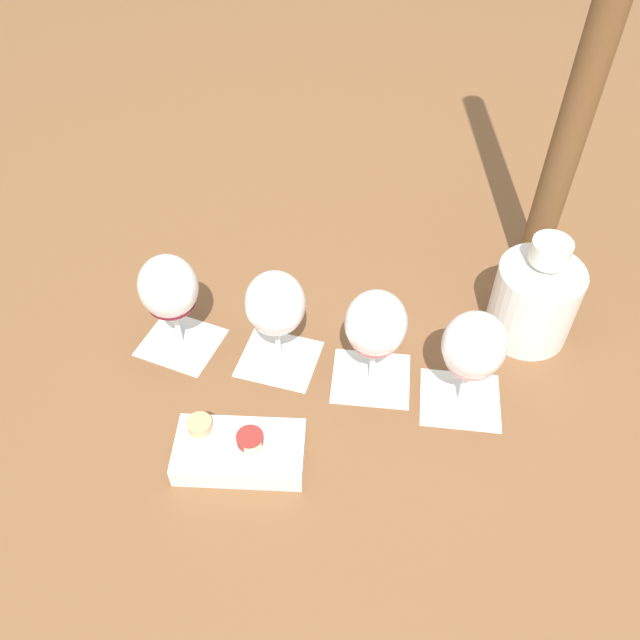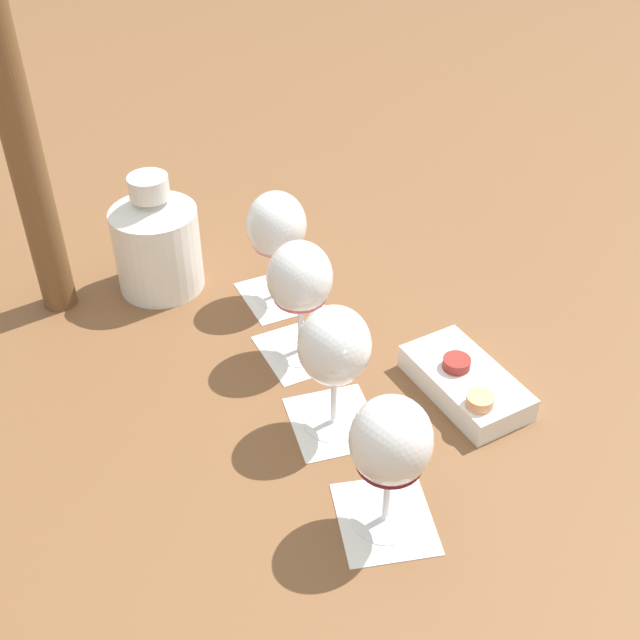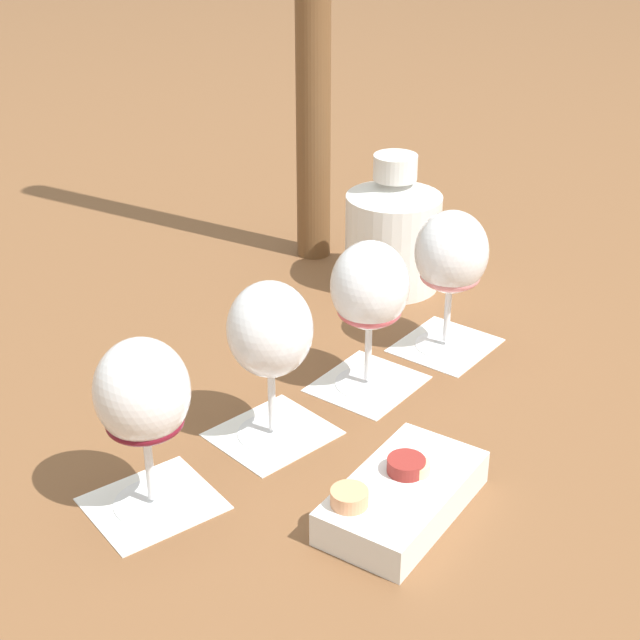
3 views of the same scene
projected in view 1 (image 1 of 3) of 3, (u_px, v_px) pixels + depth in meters
name	position (u px, v px, depth m)	size (l,w,h in m)	color
ground_plane	(317.00, 369.00, 0.95)	(8.00, 8.00, 0.00)	brown
tasting_card_0	(460.00, 400.00, 0.92)	(0.14, 0.14, 0.00)	white
tasting_card_1	(371.00, 378.00, 0.94)	(0.14, 0.14, 0.00)	white
tasting_card_2	(279.00, 359.00, 0.96)	(0.14, 0.13, 0.00)	white
tasting_card_3	(181.00, 342.00, 0.98)	(0.13, 0.13, 0.00)	white
wine_glass_0	(473.00, 349.00, 0.84)	(0.08, 0.08, 0.16)	white
wine_glass_1	(376.00, 327.00, 0.86)	(0.08, 0.08, 0.16)	white
wine_glass_2	(275.00, 308.00, 0.88)	(0.08, 0.08, 0.16)	white
wine_glass_3	(169.00, 291.00, 0.91)	(0.08, 0.08, 0.16)	white
ceramic_vase	(536.00, 295.00, 0.95)	(0.12, 0.12, 0.17)	white
snack_dish	(239.00, 451.00, 0.84)	(0.18, 0.17, 0.05)	white
umbrella_pole	(600.00, 39.00, 0.81)	(0.04, 0.04, 0.75)	brown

